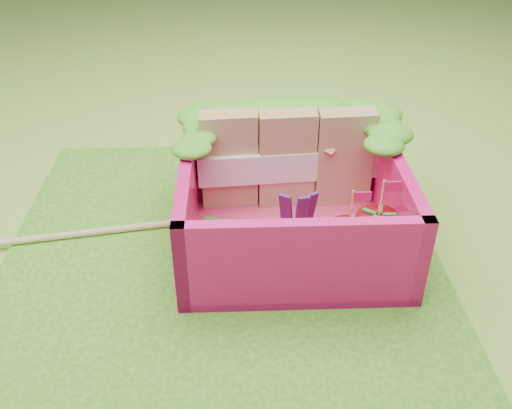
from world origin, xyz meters
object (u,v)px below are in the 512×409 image
object	(u,v)px
sandwich_stack	(288,159)
strawberry_right	(376,234)
chopsticks	(51,237)
bento_box	(291,200)
broccoli	(219,235)
strawberry_left	(348,244)

from	to	relation	value
sandwich_stack	strawberry_right	xyz separation A→B (m)	(0.47, -0.58, -0.18)
chopsticks	strawberry_right	bearing A→B (deg)	-7.59
bento_box	strawberry_right	distance (m)	0.54
sandwich_stack	strawberry_right	distance (m)	0.77
chopsticks	broccoli	bearing A→B (deg)	-15.80
strawberry_right	broccoli	bearing A→B (deg)	-177.64
sandwich_stack	strawberry_left	world-z (taller)	sandwich_stack
strawberry_right	sandwich_stack	bearing A→B (deg)	128.89
strawberry_right	strawberry_left	bearing A→B (deg)	-153.96
sandwich_stack	broccoli	distance (m)	0.77
bento_box	sandwich_stack	distance (m)	0.36
broccoli	strawberry_left	xyz separation A→B (m)	(0.72, -0.05, -0.05)
bento_box	strawberry_left	world-z (taller)	bento_box
strawberry_left	sandwich_stack	bearing A→B (deg)	113.13
strawberry_left	strawberry_right	size ratio (longest dim) A/B	0.99
chopsticks	sandwich_stack	bearing A→B (deg)	12.14
bento_box	sandwich_stack	xyz separation A→B (m)	(0.01, 0.35, 0.09)
broccoli	strawberry_left	world-z (taller)	strawberry_left
broccoli	strawberry_left	size ratio (longest dim) A/B	0.62
sandwich_stack	strawberry_right	bearing A→B (deg)	-51.11
bento_box	broccoli	distance (m)	0.51
strawberry_right	chopsticks	size ratio (longest dim) A/B	0.22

